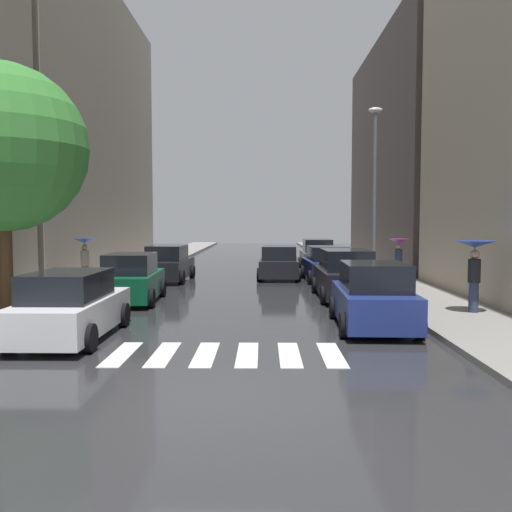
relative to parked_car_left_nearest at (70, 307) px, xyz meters
name	(u,v)px	position (x,y,z in m)	size (l,w,h in m)	color
ground_plane	(250,269)	(3.88, 19.43, -0.79)	(28.00, 72.00, 0.04)	#2A2A2C
sidewalk_left	(142,267)	(-2.62, 19.43, -0.70)	(3.00, 72.00, 0.15)	gray
sidewalk_right	(359,267)	(10.38, 19.43, -0.70)	(3.00, 72.00, 0.15)	gray
crosswalk_stripes	(226,354)	(3.88, -1.52, -0.77)	(4.95, 2.20, 0.01)	silver
building_left_mid	(65,129)	(-7.12, 19.56, 7.53)	(6.00, 21.67, 16.60)	#9E9384
building_right_mid	(422,154)	(14.88, 22.65, 6.38)	(6.00, 18.67, 14.30)	#564C47
parked_car_left_nearest	(70,307)	(0.00, 0.00, 0.00)	(2.02, 4.42, 1.65)	silver
parked_car_left_second	(131,280)	(0.05, 5.91, 0.03)	(2.11, 4.10, 1.73)	#0C4C2D
parked_car_left_third	(168,264)	(0.17, 12.59, 0.02)	(2.15, 4.28, 1.70)	black
parked_car_right_nearest	(373,298)	(7.60, 1.41, 0.04)	(2.15, 4.13, 1.76)	navy
parked_car_right_second	(345,276)	(7.66, 6.91, 0.07)	(2.12, 4.51, 1.82)	black
parked_car_right_third	(327,265)	(7.67, 12.66, 0.00)	(2.28, 4.15, 1.66)	navy
parked_car_right_fourth	(317,256)	(7.79, 18.59, 0.06)	(1.99, 4.40, 1.79)	#474C51
car_midroad	(279,263)	(5.46, 13.90, -0.01)	(2.20, 4.44, 1.63)	black
pedestrian_foreground	(399,250)	(11.05, 12.73, 0.72)	(0.96, 0.96, 1.86)	brown
pedestrian_near_tree	(475,258)	(10.91, 3.11, 1.00)	(1.20, 1.20, 2.12)	navy
pedestrian_by_kerb	(85,251)	(-2.87, 9.86, 0.82)	(1.02, 1.02, 1.97)	brown
street_tree_left	(3,148)	(-2.65, 2.35, 4.12)	(4.71, 4.71, 7.11)	#513823
lamp_post_right	(375,184)	(9.43, 10.54, 3.68)	(0.60, 0.28, 7.52)	#595B60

